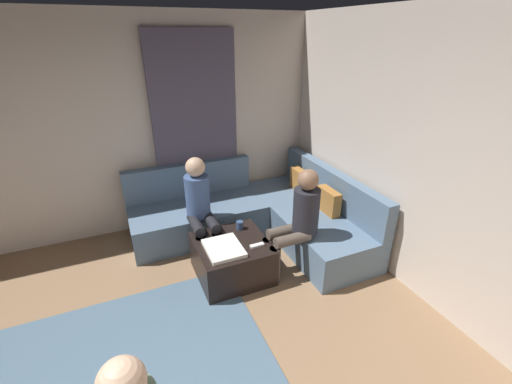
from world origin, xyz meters
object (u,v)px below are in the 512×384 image
sectional_couch (260,215)px  ottoman (232,258)px  game_remote (257,245)px  person_on_couch_side (200,205)px  coffee_mug (240,225)px  person_on_couch_back (298,219)px

sectional_couch → ottoman: 0.91m
game_remote → person_on_couch_side: person_on_couch_side is taller
sectional_couch → ottoman: bearing=-43.4°
sectional_couch → person_on_couch_side: 0.91m
sectional_couch → coffee_mug: (0.44, -0.45, 0.19)m
ottoman → person_on_couch_back: (0.20, 0.68, 0.45)m
game_remote → person_on_couch_side: bearing=-149.6°
sectional_couch → game_remote: size_ratio=17.00×
sectional_couch → person_on_couch_side: size_ratio=2.12×
person_on_couch_back → person_on_couch_side: same height
game_remote → sectional_couch: bearing=154.3°
sectional_couch → person_on_couch_back: person_on_couch_back is taller
ottoman → game_remote: (0.18, 0.22, 0.22)m
game_remote → person_on_couch_side: (-0.69, -0.41, 0.23)m
ottoman → person_on_couch_back: person_on_couch_back is taller
ottoman → person_on_couch_back: 0.84m
person_on_couch_back → coffee_mug: bearing=50.0°
sectional_couch → coffee_mug: 0.66m
person_on_couch_back → person_on_couch_side: bearing=50.5°
coffee_mug → person_on_couch_side: size_ratio=0.08×
ottoman → coffee_mug: (-0.22, 0.18, 0.26)m
ottoman → person_on_couch_side: 0.71m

